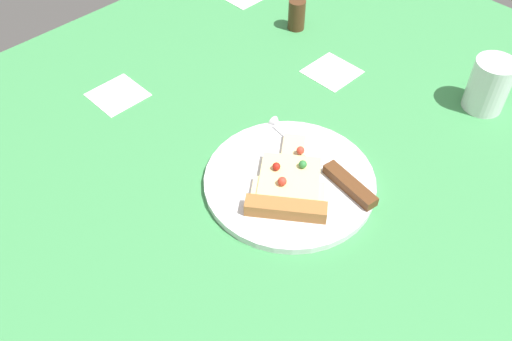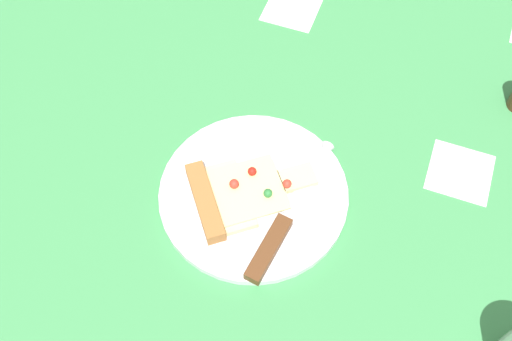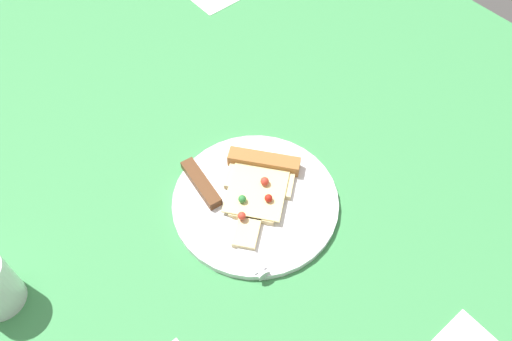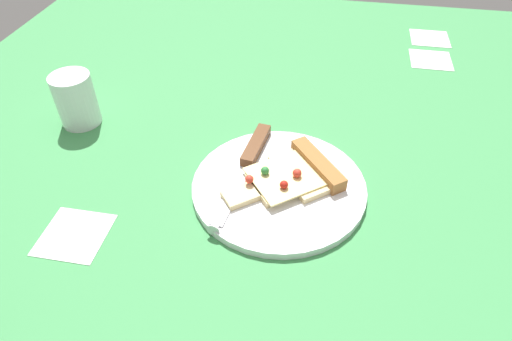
# 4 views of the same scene
# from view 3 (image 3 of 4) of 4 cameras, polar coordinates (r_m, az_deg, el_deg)

# --- Properties ---
(ground_plane) EXTENTS (1.44, 1.44, 0.03)m
(ground_plane) POSITION_cam_3_polar(r_m,az_deg,el_deg) (0.90, -3.54, -1.50)
(ground_plane) COLOR #3D8C4C
(ground_plane) RESTS_ON ground
(plate) EXTENTS (0.27, 0.27, 0.01)m
(plate) POSITION_cam_3_polar(r_m,az_deg,el_deg) (0.85, -0.06, -3.40)
(plate) COLOR silver
(plate) RESTS_ON ground_plane
(pizza_slice) EXTENTS (0.19, 0.17, 0.03)m
(pizza_slice) POSITION_cam_3_polar(r_m,az_deg,el_deg) (0.85, 0.28, -1.48)
(pizza_slice) COLOR beige
(pizza_slice) RESTS_ON plate
(knife) EXTENTS (0.05, 0.24, 0.02)m
(knife) POSITION_cam_3_polar(r_m,az_deg,el_deg) (0.84, -4.45, -3.63)
(knife) COLOR silver
(knife) RESTS_ON plate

